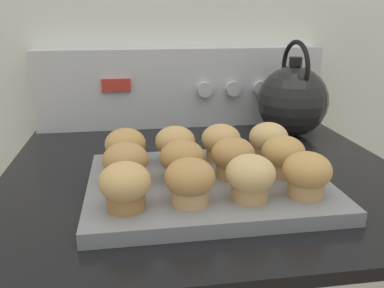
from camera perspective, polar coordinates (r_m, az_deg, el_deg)
wall_back at (r=1.07m, az=-1.98°, el=18.26°), size 8.00×0.05×2.40m
control_panel at (r=1.03m, az=-1.42°, el=7.92°), size 0.71×0.07×0.19m
muffin_pan at (r=0.66m, az=2.20°, el=-5.79°), size 0.38×0.29×0.02m
muffin_r0_c0 at (r=0.55m, az=-9.37°, el=-5.80°), size 0.07×0.07×0.07m
muffin_r0_c1 at (r=0.56m, az=-0.30°, el=-5.22°), size 0.07×0.07×0.07m
muffin_r0_c2 at (r=0.58m, az=8.19°, el=-4.63°), size 0.07×0.07×0.07m
muffin_r0_c3 at (r=0.61m, az=15.82°, el=-4.08°), size 0.07×0.07×0.07m
muffin_r1_c0 at (r=0.63m, az=-9.30°, el=-2.69°), size 0.07×0.07×0.07m
muffin_r1_c1 at (r=0.64m, az=-1.38°, el=-2.28°), size 0.07×0.07×0.07m
muffin_r1_c2 at (r=0.65m, az=5.75°, el=-1.87°), size 0.07×0.07×0.07m
muffin_r1_c3 at (r=0.68m, az=12.67°, el=-1.59°), size 0.07×0.07×0.07m
muffin_r2_c0 at (r=0.71m, az=-9.31°, el=-0.40°), size 0.07×0.07×0.07m
muffin_r2_c1 at (r=0.72m, az=-2.37°, el=-0.04°), size 0.07×0.07×0.07m
muffin_r2_c2 at (r=0.73m, az=4.08°, el=0.29°), size 0.07×0.07×0.07m
muffin_r2_c3 at (r=0.75m, az=10.67°, el=0.55°), size 0.07×0.07×0.07m
tea_kettle at (r=0.98m, az=13.90°, el=6.05°), size 0.16×0.20×0.22m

